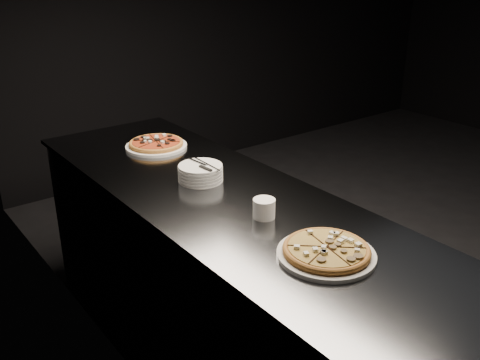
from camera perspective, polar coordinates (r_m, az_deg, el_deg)
floor at (r=4.14m, az=23.35°, el=-5.77°), size 5.00×5.00×0.00m
wall_left at (r=1.90m, az=-10.82°, el=8.68°), size 0.02×5.00×2.80m
wall_back at (r=5.34m, az=1.31°, el=17.93°), size 5.00×0.02×2.80m
counter at (r=2.47m, az=-1.39°, el=-11.52°), size 0.74×2.44×0.92m
pizza_mushroom at (r=1.82m, az=9.19°, el=-7.52°), size 0.37×0.37×0.04m
pizza_tomato at (r=2.84m, az=-8.92°, el=3.80°), size 0.36×0.36×0.04m
plate_stack at (r=2.39m, az=-4.24°, el=0.77°), size 0.20×0.20×0.07m
cutlery at (r=2.37m, az=-3.90°, el=1.59°), size 0.07×0.21×0.01m
ramekin at (r=2.05m, az=2.58°, el=-2.98°), size 0.09×0.09×0.08m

